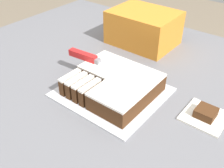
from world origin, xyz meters
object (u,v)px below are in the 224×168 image
(cake, at_px, (115,84))
(brownie, at_px, (206,112))
(storage_box, at_px, (143,28))
(knife, at_px, (89,58))
(cake_board, at_px, (112,92))

(cake, xyz_separation_m, brownie, (0.27, 0.07, -0.02))
(storage_box, bearing_deg, cake, -70.56)
(knife, bearing_deg, storage_box, 84.76)
(cake_board, bearing_deg, cake, 43.66)
(knife, bearing_deg, brownie, 1.40)
(cake_board, distance_m, knife, 0.14)
(cake_board, relative_size, cake, 1.22)
(knife, bearing_deg, cake, -15.23)
(cake, relative_size, brownie, 4.62)
(cake, xyz_separation_m, knife, (-0.13, 0.02, 0.04))
(cake_board, relative_size, storage_box, 1.17)
(cake_board, bearing_deg, knife, 166.93)
(brownie, bearing_deg, cake, -165.83)
(cake_board, height_order, storage_box, storage_box)
(cake_board, xyz_separation_m, storage_box, (-0.12, 0.36, 0.07))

